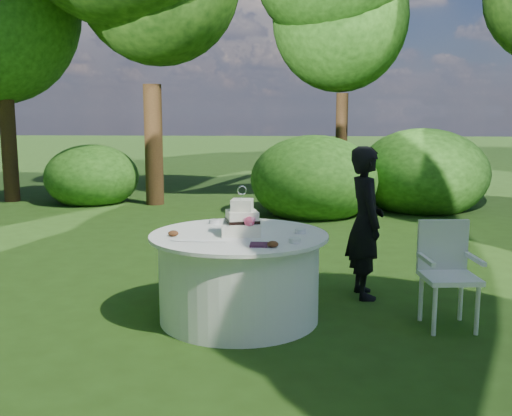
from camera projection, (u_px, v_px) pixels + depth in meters
The scene contains 9 objects.
ground at pixel (239, 318), 5.34m from camera, with size 80.00×80.00×0.00m, color #213D10.
napkins at pixel (259, 245), 4.75m from camera, with size 0.14×0.14×0.02m, color #481F39.
feather_plume at pixel (199, 241), 4.91m from camera, with size 0.48×0.07×0.01m, color white.
guest at pixel (365, 222), 5.87m from camera, with size 0.55×0.36×1.50m, color black.
table at pixel (239, 276), 5.27m from camera, with size 1.56×1.56×0.77m.
cake at pixel (242, 221), 5.18m from camera, with size 0.35×0.35×0.43m.
chair at pixel (446, 266), 5.11m from camera, with size 0.49×0.48×0.90m.
votives at pixel (268, 231), 5.26m from camera, with size 0.91×0.88×0.04m.
petal_cups at pixel (221, 238), 4.91m from camera, with size 0.96×0.46×0.05m.
Camera 1 is at (0.48, -5.09, 1.83)m, focal length 42.00 mm.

